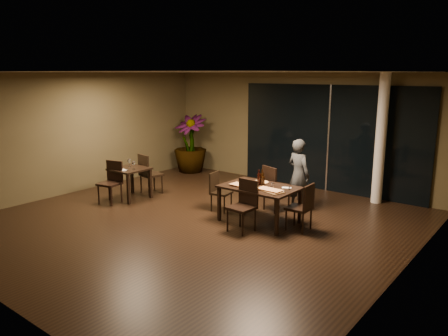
# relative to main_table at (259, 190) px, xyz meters

# --- Properties ---
(ground) EXTENTS (8.00, 8.00, 0.00)m
(ground) POSITION_rel_main_table_xyz_m (-1.00, -0.80, -0.68)
(ground) COLOR black
(ground) RESTS_ON ground
(wall_back) EXTENTS (8.00, 0.10, 3.00)m
(wall_back) POSITION_rel_main_table_xyz_m (-1.00, 3.25, 0.82)
(wall_back) COLOR #4A4027
(wall_back) RESTS_ON ground
(wall_left) EXTENTS (0.10, 8.00, 3.00)m
(wall_left) POSITION_rel_main_table_xyz_m (-5.05, -0.80, 0.82)
(wall_left) COLOR #4A4027
(wall_left) RESTS_ON ground
(wall_right) EXTENTS (0.10, 8.00, 3.00)m
(wall_right) POSITION_rel_main_table_xyz_m (3.05, -0.80, 0.82)
(wall_right) COLOR #4A4027
(wall_right) RESTS_ON ground
(ceiling) EXTENTS (8.00, 8.00, 0.04)m
(ceiling) POSITION_rel_main_table_xyz_m (-1.00, -0.80, 2.34)
(ceiling) COLOR silver
(ceiling) RESTS_ON wall_back
(window_panel) EXTENTS (5.00, 0.06, 2.70)m
(window_panel) POSITION_rel_main_table_xyz_m (0.00, 3.16, 0.67)
(window_panel) COLOR black
(window_panel) RESTS_ON ground
(column) EXTENTS (0.24, 0.24, 3.00)m
(column) POSITION_rel_main_table_xyz_m (1.40, 2.85, 0.82)
(column) COLOR white
(column) RESTS_ON ground
(main_table) EXTENTS (1.50, 1.00, 0.75)m
(main_table) POSITION_rel_main_table_xyz_m (0.00, 0.00, 0.00)
(main_table) COLOR black
(main_table) RESTS_ON ground
(side_table) EXTENTS (0.80, 0.80, 0.75)m
(side_table) POSITION_rel_main_table_xyz_m (-3.40, -0.50, -0.05)
(side_table) COLOR black
(side_table) RESTS_ON ground
(chair_main_far) EXTENTS (0.60, 0.60, 1.01)m
(chair_main_far) POSITION_rel_main_table_xyz_m (-0.15, 0.79, -0.11)
(chair_main_far) COLOR black
(chair_main_far) RESTS_ON ground
(chair_main_near) EXTENTS (0.49, 0.49, 0.99)m
(chair_main_near) POSITION_rel_main_table_xyz_m (0.04, -0.58, -0.12)
(chair_main_near) COLOR black
(chair_main_near) RESTS_ON ground
(chair_main_left) EXTENTS (0.46, 0.46, 0.85)m
(chair_main_left) POSITION_rel_main_table_xyz_m (-1.15, 0.10, -0.20)
(chair_main_left) COLOR black
(chair_main_left) RESTS_ON ground
(chair_main_right) EXTENTS (0.45, 0.45, 0.93)m
(chair_main_right) POSITION_rel_main_table_xyz_m (0.94, 0.08, -0.16)
(chair_main_right) COLOR black
(chair_main_right) RESTS_ON ground
(chair_side_far) EXTENTS (0.55, 0.55, 1.01)m
(chair_side_far) POSITION_rel_main_table_xyz_m (-3.37, 0.05, -0.11)
(chair_side_far) COLOR black
(chair_side_far) RESTS_ON ground
(chair_side_near) EXTENTS (0.54, 0.54, 0.97)m
(chair_side_near) POSITION_rel_main_table_xyz_m (-3.50, -0.96, -0.13)
(chair_side_near) COLOR black
(chair_side_near) RESTS_ON ground
(diner) EXTENTS (0.61, 0.49, 1.59)m
(diner) POSITION_rel_main_table_xyz_m (0.21, 1.22, 0.12)
(diner) COLOR #2B2E30
(diner) RESTS_ON ground
(potted_plant) EXTENTS (1.09, 1.09, 1.75)m
(potted_plant) POSITION_rel_main_table_xyz_m (-4.24, 2.56, 0.20)
(potted_plant) COLOR #204A18
(potted_plant) RESTS_ON ground
(pizza_board_left) EXTENTS (0.59, 0.41, 0.01)m
(pizza_board_left) POSITION_rel_main_table_xyz_m (-0.25, -0.23, 0.08)
(pizza_board_left) COLOR #462816
(pizza_board_left) RESTS_ON main_table
(pizza_board_right) EXTENTS (0.65, 0.45, 0.01)m
(pizza_board_right) POSITION_rel_main_table_xyz_m (0.35, -0.17, 0.08)
(pizza_board_right) COLOR #422C15
(pizza_board_right) RESTS_ON main_table
(oblong_pizza_left) EXTENTS (0.51, 0.26, 0.02)m
(oblong_pizza_left) POSITION_rel_main_table_xyz_m (-0.25, -0.23, 0.10)
(oblong_pizza_left) COLOR #680B09
(oblong_pizza_left) RESTS_ON pizza_board_left
(oblong_pizza_right) EXTENTS (0.49, 0.25, 0.02)m
(oblong_pizza_right) POSITION_rel_main_table_xyz_m (0.35, -0.17, 0.10)
(oblong_pizza_right) COLOR maroon
(oblong_pizza_right) RESTS_ON pizza_board_right
(round_pizza) EXTENTS (0.32, 0.32, 0.01)m
(round_pizza) POSITION_rel_main_table_xyz_m (-0.15, 0.27, 0.08)
(round_pizza) COLOR #A63812
(round_pizza) RESTS_ON main_table
(bottle_a) EXTENTS (0.07, 0.07, 0.32)m
(bottle_a) POSITION_rel_main_table_xyz_m (-0.07, 0.08, 0.23)
(bottle_a) COLOR black
(bottle_a) RESTS_ON main_table
(bottle_b) EXTENTS (0.06, 0.06, 0.29)m
(bottle_b) POSITION_rel_main_table_xyz_m (0.06, 0.04, 0.22)
(bottle_b) COLOR black
(bottle_b) RESTS_ON main_table
(bottle_c) EXTENTS (0.07, 0.07, 0.33)m
(bottle_c) POSITION_rel_main_table_xyz_m (-0.02, 0.12, 0.24)
(bottle_c) COLOR black
(bottle_c) RESTS_ON main_table
(tumbler_left) EXTENTS (0.08, 0.08, 0.09)m
(tumbler_left) POSITION_rel_main_table_xyz_m (-0.24, 0.05, 0.12)
(tumbler_left) COLOR white
(tumbler_left) RESTS_ON main_table
(tumbler_right) EXTENTS (0.07, 0.07, 0.09)m
(tumbler_right) POSITION_rel_main_table_xyz_m (0.24, 0.10, 0.12)
(tumbler_right) COLOR white
(tumbler_right) RESTS_ON main_table
(napkin_near) EXTENTS (0.20, 0.16, 0.01)m
(napkin_near) POSITION_rel_main_table_xyz_m (0.51, -0.11, 0.08)
(napkin_near) COLOR white
(napkin_near) RESTS_ON main_table
(napkin_far) EXTENTS (0.21, 0.17, 0.01)m
(napkin_far) POSITION_rel_main_table_xyz_m (0.50, 0.21, 0.08)
(napkin_far) COLOR white
(napkin_far) RESTS_ON main_table
(wine_glass_a) EXTENTS (0.08, 0.08, 0.19)m
(wine_glass_a) POSITION_rel_main_table_xyz_m (-3.54, -0.39, 0.17)
(wine_glass_a) COLOR white
(wine_glass_a) RESTS_ON side_table
(wine_glass_b) EXTENTS (0.08, 0.08, 0.18)m
(wine_glass_b) POSITION_rel_main_table_xyz_m (-3.24, -0.50, 0.17)
(wine_glass_b) COLOR white
(wine_glass_b) RESTS_ON side_table
(side_napkin) EXTENTS (0.21, 0.17, 0.01)m
(side_napkin) POSITION_rel_main_table_xyz_m (-3.33, -0.75, 0.08)
(side_napkin) COLOR white
(side_napkin) RESTS_ON side_table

